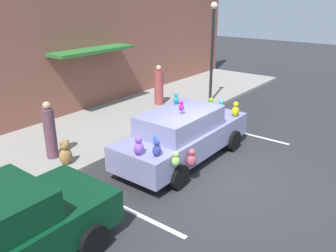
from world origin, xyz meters
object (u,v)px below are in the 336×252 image
(plush_covered_car, at_px, (183,134))
(pedestrian_near_shopfront, at_px, (159,87))
(street_lamp_post, at_px, (212,43))
(pedestrian_walking_past, at_px, (50,132))
(teddy_bear_on_sidewalk, at_px, (65,153))

(plush_covered_car, relative_size, pedestrian_near_shopfront, 2.76)
(street_lamp_post, bearing_deg, plush_covered_car, -156.83)
(pedestrian_near_shopfront, height_order, pedestrian_walking_past, pedestrian_near_shopfront)
(plush_covered_car, height_order, pedestrian_near_shopfront, plush_covered_car)
(street_lamp_post, bearing_deg, pedestrian_walking_past, 174.78)
(street_lamp_post, bearing_deg, teddy_bear_on_sidewalk, 179.81)
(plush_covered_car, bearing_deg, pedestrian_walking_past, 129.71)
(teddy_bear_on_sidewalk, distance_m, street_lamp_post, 7.92)
(pedestrian_near_shopfront, bearing_deg, teddy_bear_on_sidewalk, -165.70)
(teddy_bear_on_sidewalk, relative_size, pedestrian_walking_past, 0.43)
(street_lamp_post, distance_m, pedestrian_walking_past, 7.80)
(pedestrian_near_shopfront, bearing_deg, pedestrian_walking_past, -171.82)
(pedestrian_near_shopfront, bearing_deg, street_lamp_post, -43.08)
(teddy_bear_on_sidewalk, xyz_separation_m, street_lamp_post, (7.61, -0.03, 2.19))
(street_lamp_post, xyz_separation_m, pedestrian_walking_past, (-7.57, 0.69, -1.73))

